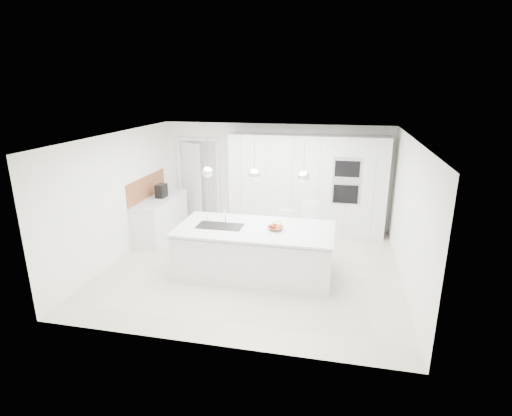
% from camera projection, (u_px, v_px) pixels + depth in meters
% --- Properties ---
extents(floor, '(5.50, 5.50, 0.00)m').
position_uv_depth(floor, '(253.00, 266.00, 7.75)').
color(floor, beige).
rests_on(floor, ground).
extents(wall_back, '(5.50, 0.00, 5.50)m').
position_uv_depth(wall_back, '(275.00, 176.00, 9.71)').
color(wall_back, white).
rests_on(wall_back, ground).
extents(wall_left, '(0.00, 5.00, 5.00)m').
position_uv_depth(wall_left, '(118.00, 197.00, 7.93)').
color(wall_left, white).
rests_on(wall_left, ground).
extents(ceiling, '(5.50, 5.50, 0.00)m').
position_uv_depth(ceiling, '(252.00, 137.00, 7.01)').
color(ceiling, white).
rests_on(ceiling, wall_back).
extents(tall_cabinets, '(3.60, 0.60, 2.30)m').
position_uv_depth(tall_cabinets, '(306.00, 184.00, 9.30)').
color(tall_cabinets, white).
rests_on(tall_cabinets, floor).
extents(oven_stack, '(0.62, 0.04, 1.05)m').
position_uv_depth(oven_stack, '(347.00, 181.00, 8.77)').
color(oven_stack, '#A5A5A8').
rests_on(oven_stack, tall_cabinets).
extents(doorway_frame, '(1.11, 0.08, 2.13)m').
position_uv_depth(doorway_frame, '(199.00, 181.00, 10.14)').
color(doorway_frame, white).
rests_on(doorway_frame, floor).
extents(hallway_door, '(0.76, 0.38, 2.00)m').
position_uv_depth(hallway_door, '(189.00, 182.00, 10.15)').
color(hallway_door, white).
rests_on(hallway_door, floor).
extents(radiator, '(0.32, 0.04, 1.40)m').
position_uv_depth(radiator, '(211.00, 189.00, 10.12)').
color(radiator, white).
rests_on(radiator, floor).
extents(left_base_cabinets, '(0.60, 1.80, 0.86)m').
position_uv_depth(left_base_cabinets, '(161.00, 218.00, 9.23)').
color(left_base_cabinets, white).
rests_on(left_base_cabinets, floor).
extents(left_worktop, '(0.62, 1.82, 0.04)m').
position_uv_depth(left_worktop, '(159.00, 199.00, 9.10)').
color(left_worktop, silver).
rests_on(left_worktop, left_base_cabinets).
extents(oak_backsplash, '(0.02, 1.80, 0.50)m').
position_uv_depth(oak_backsplash, '(147.00, 187.00, 9.07)').
color(oak_backsplash, '#9E5E39').
rests_on(oak_backsplash, wall_left).
extents(island_base, '(2.80, 1.20, 0.86)m').
position_uv_depth(island_base, '(255.00, 253.00, 7.32)').
color(island_base, white).
rests_on(island_base, floor).
extents(island_worktop, '(2.84, 1.40, 0.04)m').
position_uv_depth(island_worktop, '(255.00, 229.00, 7.23)').
color(island_worktop, silver).
rests_on(island_worktop, island_base).
extents(island_sink, '(0.84, 0.44, 0.18)m').
position_uv_depth(island_sink, '(220.00, 230.00, 7.33)').
color(island_sink, '#3F3F42').
rests_on(island_sink, island_worktop).
extents(island_tap, '(0.02, 0.02, 0.30)m').
position_uv_depth(island_tap, '(225.00, 215.00, 7.44)').
color(island_tap, white).
rests_on(island_tap, island_worktop).
extents(pendant_left, '(0.20, 0.20, 0.20)m').
position_uv_depth(pendant_left, '(208.00, 172.00, 7.05)').
color(pendant_left, white).
rests_on(pendant_left, ceiling).
extents(pendant_mid, '(0.20, 0.20, 0.20)m').
position_uv_depth(pendant_mid, '(254.00, 174.00, 6.88)').
color(pendant_mid, white).
rests_on(pendant_mid, ceiling).
extents(pendant_right, '(0.20, 0.20, 0.20)m').
position_uv_depth(pendant_right, '(304.00, 177.00, 6.71)').
color(pendant_right, white).
rests_on(pendant_right, ceiling).
extents(fruit_bowl, '(0.35, 0.35, 0.07)m').
position_uv_depth(fruit_bowl, '(275.00, 228.00, 7.11)').
color(fruit_bowl, '#9E5E39').
rests_on(fruit_bowl, island_worktop).
extents(espresso_machine, '(0.20, 0.30, 0.31)m').
position_uv_depth(espresso_machine, '(161.00, 191.00, 9.13)').
color(espresso_machine, black).
rests_on(espresso_machine, left_worktop).
extents(bar_stool_left, '(0.38, 0.49, 0.98)m').
position_uv_depth(bar_stool_left, '(285.00, 235.00, 8.01)').
color(bar_stool_left, white).
rests_on(bar_stool_left, floor).
extents(bar_stool_right, '(0.45, 0.58, 1.15)m').
position_uv_depth(bar_stool_right, '(309.00, 231.00, 7.97)').
color(bar_stool_right, white).
rests_on(bar_stool_right, floor).
extents(apple_a, '(0.07, 0.07, 0.07)m').
position_uv_depth(apple_a, '(274.00, 227.00, 7.07)').
color(apple_a, '#A6210B').
rests_on(apple_a, fruit_bowl).
extents(apple_b, '(0.08, 0.08, 0.08)m').
position_uv_depth(apple_b, '(274.00, 225.00, 7.14)').
color(apple_b, '#A6210B').
rests_on(apple_b, fruit_bowl).
extents(apple_c, '(0.07, 0.07, 0.07)m').
position_uv_depth(apple_c, '(272.00, 226.00, 7.13)').
color(apple_c, '#A6210B').
rests_on(apple_c, fruit_bowl).
extents(banana_bunch, '(0.23, 0.17, 0.21)m').
position_uv_depth(banana_bunch, '(276.00, 224.00, 7.08)').
color(banana_bunch, gold).
rests_on(banana_bunch, fruit_bowl).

